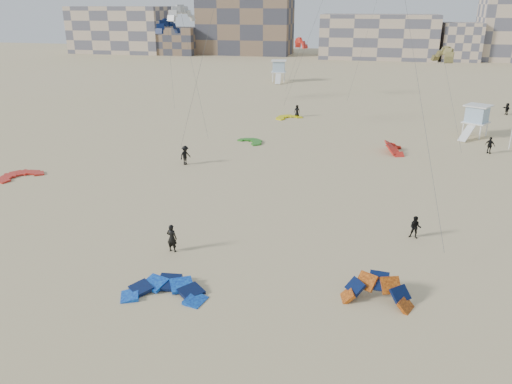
% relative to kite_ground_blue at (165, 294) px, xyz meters
% --- Properties ---
extents(ground, '(320.00, 320.00, 0.00)m').
position_rel_kite_ground_blue_xyz_m(ground, '(0.63, 1.04, 0.00)').
color(ground, tan).
rests_on(ground, ground).
extents(kite_ground_blue, '(4.59, 4.79, 1.60)m').
position_rel_kite_ground_blue_xyz_m(kite_ground_blue, '(0.00, 0.00, 0.00)').
color(kite_ground_blue, blue).
rests_on(kite_ground_blue, ground).
extents(kite_ground_orange, '(3.75, 3.81, 3.46)m').
position_rel_kite_ground_blue_xyz_m(kite_ground_orange, '(11.15, 1.91, 0.00)').
color(kite_ground_orange, orange).
rests_on(kite_ground_orange, ground).
extents(kite_ground_red, '(5.20, 5.15, 0.64)m').
position_rel_kite_ground_blue_xyz_m(kite_ground_red, '(-20.49, 15.37, 0.00)').
color(kite_ground_red, red).
rests_on(kite_ground_red, ground).
extents(kite_ground_green, '(4.24, 4.28, 0.57)m').
position_rel_kite_ground_blue_xyz_m(kite_ground_green, '(-2.88, 31.82, 0.00)').
color(kite_ground_green, '#357F18').
rests_on(kite_ground_green, ground).
extents(kite_ground_red_far, '(3.84, 3.69, 3.38)m').
position_rel_kite_ground_blue_xyz_m(kite_ground_red_far, '(12.90, 31.28, 0.00)').
color(kite_ground_red_far, red).
rests_on(kite_ground_red_far, ground).
extents(kite_ground_yellow, '(4.92, 4.95, 0.60)m').
position_rel_kite_ground_blue_xyz_m(kite_ground_yellow, '(-0.85, 45.44, 0.00)').
color(kite_ground_yellow, '#FFEC05').
rests_on(kite_ground_yellow, ground).
extents(kitesurfer_main, '(0.71, 0.50, 1.85)m').
position_rel_kite_ground_blue_xyz_m(kitesurfer_main, '(-1.49, 4.82, 0.93)').
color(kitesurfer_main, black).
rests_on(kitesurfer_main, ground).
extents(kitesurfer_b, '(0.86, 0.73, 1.56)m').
position_rel_kite_ground_blue_xyz_m(kitesurfer_b, '(13.58, 10.26, 0.78)').
color(kitesurfer_b, black).
rests_on(kitesurfer_b, ground).
extents(kitesurfer_c, '(1.19, 1.41, 1.89)m').
position_rel_kite_ground_blue_xyz_m(kitesurfer_c, '(-7.12, 22.24, 0.94)').
color(kitesurfer_c, black).
rests_on(kitesurfer_c, ground).
extents(kitesurfer_d, '(1.09, 0.95, 1.77)m').
position_rel_kite_ground_blue_xyz_m(kitesurfer_d, '(22.52, 33.02, 0.88)').
color(kitesurfer_d, black).
rests_on(kitesurfer_d, ground).
extents(kitesurfer_e, '(0.83, 0.58, 1.63)m').
position_rel_kite_ground_blue_xyz_m(kitesurfer_e, '(0.16, 46.60, 0.82)').
color(kitesurfer_e, black).
rests_on(kitesurfer_e, ground).
extents(kitesurfer_f, '(0.92, 1.61, 1.66)m').
position_rel_kite_ground_blue_xyz_m(kitesurfer_f, '(28.87, 54.62, 0.83)').
color(kitesurfer_f, black).
rests_on(kitesurfer_f, ground).
extents(kite_fly_grey, '(6.58, 7.32, 13.75)m').
position_rel_kite_ground_blue_xyz_m(kite_fly_grey, '(-11.18, 33.67, 13.55)').
color(kite_fly_grey, silver).
rests_on(kite_fly_grey, ground).
extents(kite_fly_olive, '(4.21, 7.03, 9.96)m').
position_rel_kite_ground_blue_xyz_m(kite_fly_olive, '(16.89, 33.97, 9.73)').
color(kite_fly_olive, olive).
rests_on(kite_fly_olive, ground).
extents(kite_fly_navy, '(5.97, 9.98, 11.82)m').
position_rel_kite_ground_blue_xyz_m(kite_fly_navy, '(-19.93, 50.63, 11.40)').
color(kite_fly_navy, '#05133C').
rests_on(kite_fly_navy, ground).
extents(kite_fly_red, '(4.68, 4.28, 8.94)m').
position_rel_kite_ground_blue_xyz_m(kite_fly_red, '(-1.59, 60.76, 8.72)').
color(kite_fly_red, red).
rests_on(kite_fly_red, ground).
extents(lifeguard_tower_near, '(3.62, 5.62, 3.74)m').
position_rel_kite_ground_blue_xyz_m(lifeguard_tower_near, '(22.25, 40.34, 1.85)').
color(lifeguard_tower_near, white).
rests_on(lifeguard_tower_near, ground).
extents(lifeguard_tower_far, '(3.35, 5.96, 4.21)m').
position_rel_kite_ground_blue_xyz_m(lifeguard_tower_far, '(-8.47, 78.96, 2.09)').
color(lifeguard_tower_far, white).
rests_on(lifeguard_tower_far, ground).
extents(condo_west_a, '(30.00, 15.00, 14.00)m').
position_rel_kite_ground_blue_xyz_m(condo_west_a, '(-69.37, 131.04, 7.00)').
color(condo_west_a, tan).
rests_on(condo_west_a, ground).
extents(condo_west_b, '(28.00, 14.00, 18.00)m').
position_rel_kite_ground_blue_xyz_m(condo_west_b, '(-29.37, 135.04, 9.00)').
color(condo_west_b, brown).
rests_on(condo_west_b, ground).
extents(condo_mid, '(32.00, 16.00, 12.00)m').
position_rel_kite_ground_blue_xyz_m(condo_mid, '(10.63, 131.04, 6.00)').
color(condo_mid, tan).
rests_on(condo_mid, ground).
extents(condo_fill_left, '(12.00, 10.00, 8.00)m').
position_rel_kite_ground_blue_xyz_m(condo_fill_left, '(-49.37, 129.04, 4.00)').
color(condo_fill_left, brown).
rests_on(condo_fill_left, ground).
extents(condo_fill_right, '(10.00, 10.00, 10.00)m').
position_rel_kite_ground_blue_xyz_m(condo_fill_right, '(32.63, 129.04, 5.00)').
color(condo_fill_right, tan).
rests_on(condo_fill_right, ground).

